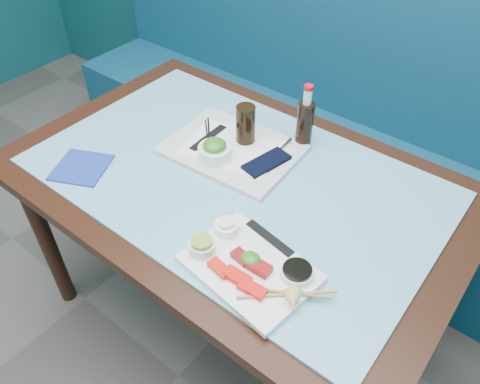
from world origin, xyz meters
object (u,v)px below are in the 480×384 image
Objects in this scene: cola_glass at (246,124)px; blue_napkin at (81,167)px; seaweed_bowl at (215,152)px; sashimi_plate at (250,268)px; serving_tray at (233,149)px; booth_bench at (348,146)px; dining_table at (234,197)px; cola_bottle_body at (305,124)px.

cola_glass is 0.82× the size of blue_napkin.
seaweed_bowl is at bearing 42.87° from blue_napkin.
sashimi_plate is 0.49m from serving_tray.
serving_tray is (-0.08, -0.75, 0.39)m from booth_bench.
dining_table is (0.00, -0.84, 0.29)m from booth_bench.
booth_bench is 0.84m from cola_glass.
dining_table is 0.49m from blue_napkin.
serving_tray is at bearing -100.30° from cola_glass.
blue_napkin is at bearing -172.35° from sashimi_plate.
dining_table is 0.16m from seaweed_bowl.
serving_tray is 2.62× the size of blue_napkin.
dining_table is 0.32m from cola_bottle_body.
cola_bottle_body is 0.72m from blue_napkin.
serving_tray is at bearing -131.55° from cola_bottle_body.
cola_bottle_body is (-0.18, 0.53, 0.07)m from sashimi_plate.
cola_glass is 0.84× the size of cola_bottle_body.
seaweed_bowl is at bearing -101.34° from serving_tray.
booth_bench is 0.74m from cola_bottle_body.
cola_glass is 0.19m from cola_bottle_body.
booth_bench reaches higher than serving_tray.
booth_bench reaches higher than sashimi_plate.
booth_bench is 9.59× the size of sashimi_plate.
cola_glass is (-0.07, 0.15, 0.17)m from dining_table.
booth_bench is 23.28× the size of cola_glass.
sashimi_plate is 2.00× the size of blue_napkin.
seaweed_bowl reaches higher than serving_tray.
cola_glass is at bearing 51.81° from blue_napkin.
sashimi_plate is (0.26, -0.26, 0.10)m from dining_table.
serving_tray is at bearing 48.67° from blue_napkin.
seaweed_bowl is 0.30m from cola_bottle_body.
booth_bench is at bearing 70.36° from blue_napkin.
sashimi_plate is at bearing -49.79° from serving_tray.
booth_bench is at bearing 80.19° from serving_tray.
cola_bottle_body is at bearing -82.41° from booth_bench.
booth_bench is 0.93m from seaweed_bowl.
blue_napkin reaches higher than dining_table.
sashimi_plate is 0.65m from blue_napkin.
cola_glass is (-0.33, 0.40, 0.07)m from sashimi_plate.
sashimi_plate is 0.76× the size of serving_tray.
dining_table is 4.48× the size of sashimi_plate.
dining_table is at bearing 34.05° from blue_napkin.
seaweed_bowl is (-0.09, -0.82, 0.42)m from booth_bench.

